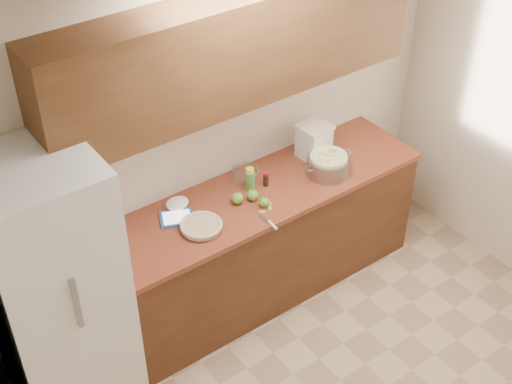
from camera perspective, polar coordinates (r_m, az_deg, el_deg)
room_shell at (r=3.80m, az=12.73°, el=-6.85°), size 3.60×3.60×3.60m
counter_run at (r=5.15m, az=-0.41°, el=-4.33°), size 2.64×0.68×0.92m
upper_cabinets at (r=4.42m, az=-1.70°, el=11.30°), size 2.60×0.34×0.70m
fridge at (r=4.38m, az=-15.77°, el=-7.58°), size 0.70×0.70×1.80m
pie at (r=4.59m, az=-4.40°, el=-2.74°), size 0.28×0.28×0.05m
colander at (r=5.05m, az=5.79°, el=2.18°), size 0.41×0.30×0.15m
flour_canister at (r=5.19m, az=4.65°, el=4.10°), size 0.23×0.23×0.26m
tablet at (r=4.69m, az=-6.35°, el=-2.07°), size 0.27×0.24×0.02m
paring_knife at (r=4.62m, az=1.24°, el=-2.59°), size 0.03×0.20×0.02m
lemon_bottle at (r=4.87m, az=-0.48°, el=1.03°), size 0.06×0.06×0.17m
cinnamon_shaker at (r=4.96m, az=-0.41°, el=1.18°), size 0.04×0.04×0.09m
vanilla_bottle at (r=4.92m, az=0.79°, el=1.02°), size 0.04×0.04×0.11m
mixing_bowl at (r=5.00m, az=-0.83°, el=1.53°), size 0.19×0.19×0.07m
paper_towel at (r=4.77m, az=-6.32°, el=-0.90°), size 0.17×0.14×0.07m
apple_left at (r=4.77m, az=-1.50°, el=-0.50°), size 0.08×0.08×0.10m
apple_center at (r=4.80m, az=-0.27°, el=-0.25°), size 0.08×0.08×0.09m
apple_front at (r=4.75m, az=0.65°, el=-0.81°), size 0.07×0.07×0.08m
peel_a at (r=4.80m, az=1.06°, el=-0.85°), size 0.02×0.04×0.00m
peel_b at (r=4.76m, az=1.12°, el=-1.28°), size 0.04×0.05×0.00m
peel_c at (r=4.72m, az=0.49°, el=-1.59°), size 0.05×0.04×0.00m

